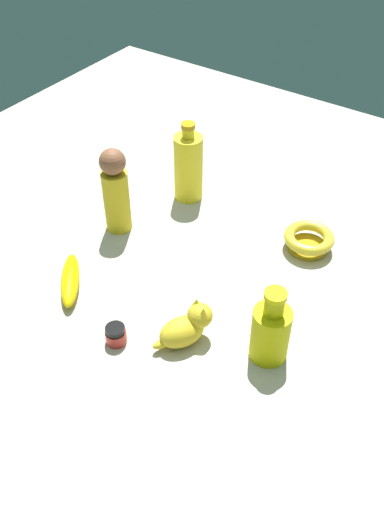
# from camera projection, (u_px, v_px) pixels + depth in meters

# --- Properties ---
(ground) EXTENTS (2.00, 2.00, 0.00)m
(ground) POSITION_uv_depth(u_px,v_px,m) (192.00, 281.00, 1.33)
(ground) COLOR #BCB29E
(bottle_tall) EXTENTS (0.08, 0.08, 0.22)m
(bottle_tall) POSITION_uv_depth(u_px,v_px,m) (188.00, 166.00, 1.51)
(bottle_tall) COLOR yellow
(bottle_tall) RESTS_ON ground
(bowl) EXTENTS (0.12, 0.12, 0.05)m
(bowl) POSITION_uv_depth(u_px,v_px,m) (309.00, 239.00, 1.39)
(bowl) COLOR #B28D11
(bowl) RESTS_ON ground
(banana) EXTENTS (0.14, 0.16, 0.04)m
(banana) POSITION_uv_depth(u_px,v_px,m) (70.00, 280.00, 1.30)
(banana) COLOR yellow
(banana) RESTS_ON ground
(bottle_short) EXTENTS (0.08, 0.08, 0.18)m
(bottle_short) POSITION_uv_depth(u_px,v_px,m) (271.00, 331.00, 1.12)
(bottle_short) COLOR #C0BB08
(bottle_short) RESTS_ON ground
(person_figure_adult) EXTENTS (0.07, 0.07, 0.23)m
(person_figure_adult) POSITION_uv_depth(u_px,v_px,m) (116.00, 191.00, 1.40)
(person_figure_adult) COLOR gold
(person_figure_adult) RESTS_ON ground
(nail_polish_jar) EXTENTS (0.04, 0.04, 0.04)m
(nail_polish_jar) POSITION_uv_depth(u_px,v_px,m) (116.00, 334.00, 1.18)
(nail_polish_jar) COLOR #B72C24
(nail_polish_jar) RESTS_ON ground
(cat_figurine) EXTENTS (0.10, 0.13, 0.10)m
(cat_figurine) POSITION_uv_depth(u_px,v_px,m) (187.00, 327.00, 1.17)
(cat_figurine) COLOR gold
(cat_figurine) RESTS_ON ground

